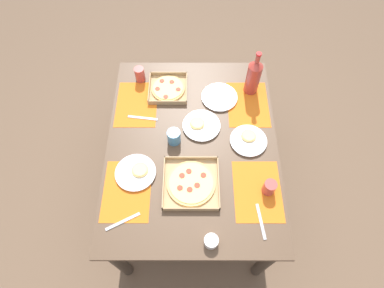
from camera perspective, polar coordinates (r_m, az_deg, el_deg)
name	(u,v)px	position (r m, az deg, el deg)	size (l,w,h in m)	color
ground_plane	(192,190)	(2.53, 0.00, -8.40)	(6.00, 6.00, 0.00)	brown
dining_table	(192,153)	(1.96, 0.00, -1.61)	(1.32, 1.02, 0.74)	#3F3328
placemat_near_left	(137,104)	(2.06, -10.06, 7.18)	(0.36, 0.26, 0.00)	orange
placemat_near_right	(127,191)	(1.77, -11.78, -8.30)	(0.36, 0.26, 0.00)	orange
placemat_far_left	(248,104)	(2.06, 10.09, 7.15)	(0.36, 0.26, 0.00)	orange
placemat_far_right	(257,191)	(1.77, 11.76, -8.34)	(0.36, 0.26, 0.00)	orange
pizza_box_corner_left	(168,89)	(2.10, -4.41, 10.02)	(0.25, 0.25, 0.04)	tan
pizza_box_center	(191,183)	(1.74, -0.21, -7.14)	(0.31, 0.31, 0.04)	tan
plate_near_left	(136,172)	(1.80, -10.18, -5.10)	(0.23, 0.23, 0.03)	white
plate_near_right	(201,125)	(1.93, 1.61, 3.39)	(0.23, 0.23, 0.03)	white
plate_middle	(219,97)	(2.06, 4.97, 8.46)	(0.23, 0.23, 0.02)	white
plate_far_right	(248,140)	(1.90, 10.17, 0.67)	(0.22, 0.22, 0.03)	white
soda_bottle	(253,76)	(2.04, 11.08, 11.99)	(0.09, 0.09, 0.32)	#B2382D
cup_dark	(174,137)	(1.84, -3.35, 1.33)	(0.08, 0.08, 0.09)	teal
cup_spare	(140,74)	(2.15, -9.51, 12.38)	(0.06, 0.06, 0.10)	#BF4742
cup_red	(269,187)	(1.75, 13.84, -7.66)	(0.07, 0.07, 0.09)	#BF4742
condiment_bowl	(211,241)	(1.63, 3.45, -17.23)	(0.07, 0.07, 0.05)	white
fork_by_far_left	(143,118)	(1.99, -8.99, 4.70)	(0.19, 0.02, 0.01)	#B7B7BC
fork_by_near_left	(261,221)	(1.72, 12.36, -13.57)	(0.19, 0.02, 0.01)	#B7B7BC
fork_by_far_right	(123,222)	(1.72, -12.51, -13.60)	(0.19, 0.02, 0.01)	#B7B7BC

